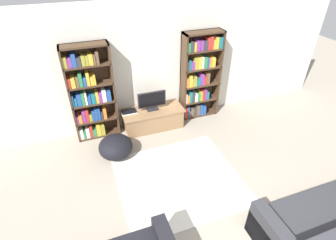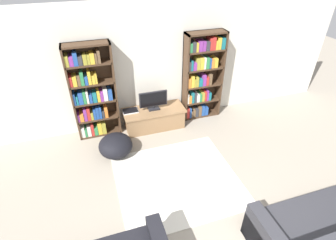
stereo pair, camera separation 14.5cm
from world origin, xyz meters
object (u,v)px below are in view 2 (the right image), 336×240
(television, at_px, (153,100))
(laptop, at_px, (130,111))
(tv_stand, at_px, (154,118))
(couch_right_sofa, at_px, (327,232))
(bookshelf_left, at_px, (92,94))
(beanbag_ottoman, at_px, (116,146))
(bookshelf_right, at_px, (201,76))

(television, relative_size, laptop, 1.82)
(tv_stand, relative_size, couch_right_sofa, 0.71)
(television, bearing_deg, tv_stand, -90.00)
(bookshelf_left, xyz_separation_m, television, (1.21, -0.14, -0.29))
(television, height_order, beanbag_ottoman, television)
(television, xyz_separation_m, couch_right_sofa, (1.42, -3.39, -0.39))
(television, height_order, laptop, television)
(television, distance_m, laptop, 0.54)
(television, bearing_deg, bookshelf_right, 6.88)
(tv_stand, height_order, beanbag_ottoman, tv_stand)
(bookshelf_left, height_order, bookshelf_right, same)
(bookshelf_left, bearing_deg, television, -6.53)
(bookshelf_right, height_order, laptop, bookshelf_right)
(bookshelf_left, bearing_deg, couch_right_sofa, -53.29)
(laptop, bearing_deg, tv_stand, -9.78)
(couch_right_sofa, distance_m, beanbag_ottoman, 3.59)
(tv_stand, bearing_deg, beanbag_ottoman, -144.63)
(bookshelf_left, xyz_separation_m, beanbag_ottoman, (0.26, -0.83, -0.74))
(laptop, bearing_deg, couch_right_sofa, -60.96)
(bookshelf_right, distance_m, television, 1.19)
(tv_stand, relative_size, beanbag_ottoman, 2.06)
(laptop, relative_size, beanbag_ottoman, 0.52)
(couch_right_sofa, height_order, beanbag_ottoman, couch_right_sofa)
(bookshelf_left, relative_size, laptop, 5.92)
(bookshelf_left, bearing_deg, tv_stand, -7.53)
(bookshelf_right, xyz_separation_m, laptop, (-1.63, -0.07, -0.53))
(tv_stand, bearing_deg, laptop, 170.22)
(tv_stand, distance_m, television, 0.44)
(bookshelf_left, distance_m, television, 1.25)
(couch_right_sofa, bearing_deg, laptop, 119.04)
(bookshelf_left, height_order, tv_stand, bookshelf_left)
(bookshelf_right, height_order, beanbag_ottoman, bookshelf_right)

